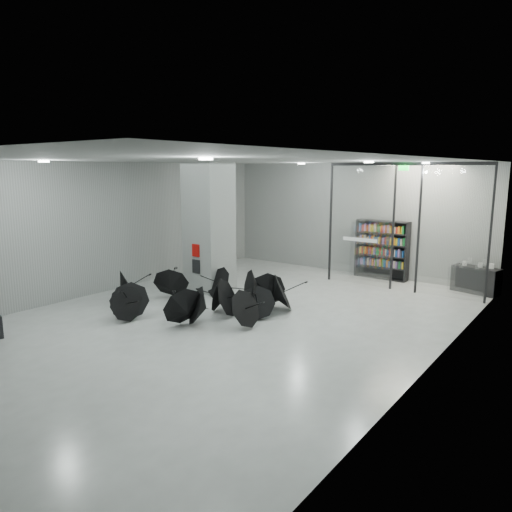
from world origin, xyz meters
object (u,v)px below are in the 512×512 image
Objects in this scene: bookshelf at (382,250)px; column at (209,227)px; umbrella_cluster at (208,302)px; shop_counter at (476,280)px.

column is at bearing -127.13° from bookshelf.
umbrella_cluster is (-2.11, -6.67, -0.71)m from bookshelf.
shop_counter is at bearing 33.76° from column.
column reaches higher than umbrella_cluster.
column is 0.75× the size of umbrella_cluster.
shop_counter is (6.90, 4.61, -1.59)m from column.
umbrella_cluster is at bearing -115.60° from shop_counter.
shop_counter is at bearing 51.26° from umbrella_cluster.
column is at bearing -133.10° from shop_counter.
shop_counter is at bearing -1.23° from bookshelf.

